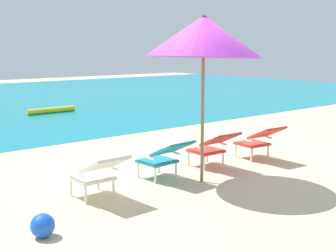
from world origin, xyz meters
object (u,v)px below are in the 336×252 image
at_px(lounge_chair_far_right, 259,139).
at_px(beach_ball, 43,226).
at_px(swim_buoy, 51,110).
at_px(lounge_chair_far_left, 98,172).
at_px(lounge_chair_near_right, 213,146).
at_px(lounge_chair_near_left, 164,155).
at_px(beach_umbrella_center, 204,36).

distance_m(lounge_chair_far_right, beach_ball, 4.61).
height_order(swim_buoy, lounge_chair_far_left, lounge_chair_far_left).
xyz_separation_m(swim_buoy, beach_ball, (-4.09, -8.85, 0.04)).
xyz_separation_m(lounge_chair_far_left, beach_ball, (-1.09, -0.67, -0.27)).
distance_m(lounge_chair_near_right, lounge_chair_far_right, 1.09).
relative_size(lounge_chair_near_left, lounge_chair_near_right, 1.01).
distance_m(lounge_chair_near_left, beach_umbrella_center, 1.93).
relative_size(lounge_chair_far_left, beach_umbrella_center, 0.34).
relative_size(beach_umbrella_center, beach_ball, 9.47).
height_order(swim_buoy, lounge_chair_near_left, lounge_chair_near_left).
distance_m(lounge_chair_far_left, beach_ball, 1.31).
relative_size(lounge_chair_far_left, lounge_chair_near_left, 0.97).
bearing_deg(swim_buoy, beach_umbrella_center, -98.76).
height_order(swim_buoy, beach_ball, beach_ball).
distance_m(swim_buoy, lounge_chair_far_right, 8.15).
xyz_separation_m(lounge_chair_far_left, lounge_chair_far_right, (3.45, 0.05, 0.00)).
bearing_deg(lounge_chair_far_left, beach_ball, -148.47).
distance_m(lounge_chair_far_right, beach_umbrella_center, 2.56).
relative_size(lounge_chair_near_left, beach_ball, 3.32).
height_order(lounge_chair_far_left, lounge_chair_far_right, same).
xyz_separation_m(lounge_chair_near_left, lounge_chair_far_right, (2.17, -0.10, 0.00)).
bearing_deg(lounge_chair_far_right, beach_ball, -170.95).
height_order(lounge_chair_far_right, beach_umbrella_center, beach_umbrella_center).
distance_m(lounge_chair_near_left, lounge_chair_near_right, 1.09).
relative_size(lounge_chair_far_right, beach_umbrella_center, 0.36).
xyz_separation_m(lounge_chair_far_right, beach_umbrella_center, (-1.76, -0.33, 1.83)).
relative_size(lounge_chair_near_left, lounge_chair_far_right, 0.99).
relative_size(swim_buoy, beach_umbrella_center, 0.62).
distance_m(swim_buoy, beach_umbrella_center, 8.82).
bearing_deg(lounge_chair_far_right, swim_buoy, 93.25).
bearing_deg(beach_ball, lounge_chair_near_right, 13.80).
relative_size(lounge_chair_far_right, beach_ball, 3.37).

